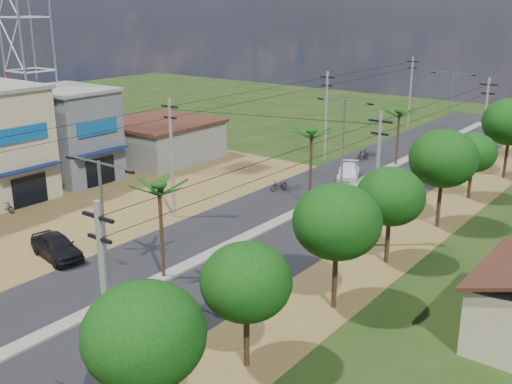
{
  "coord_description": "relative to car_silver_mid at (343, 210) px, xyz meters",
  "views": [
    {
      "loc": [
        23.6,
        -18.2,
        15.48
      ],
      "look_at": [
        -0.16,
        13.18,
        3.0
      ],
      "focal_mm": 42.0,
      "sensor_mm": 36.0,
      "label": 1
    }
  ],
  "objects": [
    {
      "name": "tree_east_g",
      "position": [
        6.35,
        18.82,
        4.51
      ],
      "size": [
        5.0,
        5.0,
        7.38
      ],
      "color": "black",
      "rests_on": "ground"
    },
    {
      "name": "tree_east_d",
      "position": [
        5.95,
        -5.18,
        3.61
      ],
      "size": [
        4.2,
        4.2,
        6.13
      ],
      "color": "black",
      "rests_on": "ground"
    },
    {
      "name": "tree_east_a",
      "position": [
        6.05,
        -25.18,
        3.76
      ],
      "size": [
        4.4,
        4.4,
        6.37
      ],
      "color": "black",
      "rests_on": "ground"
    },
    {
      "name": "utility_pole_w_c",
      "position": [
        -10.45,
        14.82,
        4.03
      ],
      "size": [
        1.6,
        0.24,
        9.0
      ],
      "color": "#605E56",
      "rests_on": "ground"
    },
    {
      "name": "tree_east_f",
      "position": [
        5.75,
        10.82,
        3.16
      ],
      "size": [
        3.8,
        3.8,
        5.52
      ],
      "color": "black",
      "rests_on": "ground"
    },
    {
      "name": "median",
      "position": [
        -3.45,
        -1.18,
        -0.64
      ],
      "size": [
        1.0,
        90.0,
        0.18
      ],
      "primitive_type": "cube",
      "color": "#605E56",
      "rests_on": "ground"
    },
    {
      "name": "dirt_lot_west",
      "position": [
        -18.45,
        -11.18,
        -0.71
      ],
      "size": [
        18.0,
        46.0,
        0.04
      ],
      "primitive_type": "cube",
      "color": "#533E1C",
      "rests_on": "ground"
    },
    {
      "name": "low_shed",
      "position": [
        -24.45,
        4.82,
        1.24
      ],
      "size": [
        10.4,
        10.4,
        3.95
      ],
      "color": "#605E56",
      "rests_on": "ground"
    },
    {
      "name": "utility_pole_w_b",
      "position": [
        -10.45,
        -7.18,
        4.03
      ],
      "size": [
        1.6,
        0.24,
        9.0
      ],
      "color": "#605E56",
      "rests_on": "ground"
    },
    {
      "name": "utility_pole_w_d",
      "position": [
        -10.45,
        35.82,
        4.03
      ],
      "size": [
        1.6,
        0.24,
        9.0
      ],
      "color": "#605E56",
      "rests_on": "ground"
    },
    {
      "name": "road",
      "position": [
        -3.45,
        -4.18,
        -0.71
      ],
      "size": [
        12.0,
        110.0,
        0.04
      ],
      "primitive_type": "cube",
      "color": "black",
      "rests_on": "ground"
    },
    {
      "name": "palm_median_mid",
      "position": [
        -3.45,
        0.82,
        5.17
      ],
      "size": [
        2.0,
        2.0,
        6.55
      ],
      "color": "black",
      "rests_on": "ground"
    },
    {
      "name": "palm_median_far",
      "position": [
        -3.45,
        16.82,
        4.53
      ],
      "size": [
        2.0,
        2.0,
        5.85
      ],
      "color": "black",
      "rests_on": "ground"
    },
    {
      "name": "moto_rider_west_a",
      "position": [
        -7.94,
        3.0,
        -0.27
      ],
      "size": [
        1.0,
        1.86,
        0.93
      ],
      "primitive_type": "imported",
      "rotation": [
        0.0,
        0.0,
        -0.23
      ],
      "color": "black",
      "rests_on": "ground"
    },
    {
      "name": "streetlight_far",
      "position": [
        -3.45,
        30.82,
        4.06
      ],
      "size": [
        5.1,
        0.18,
        8.0
      ],
      "color": "gray",
      "rests_on": "ground"
    },
    {
      "name": "car_silver_mid",
      "position": [
        0.0,
        0.0,
        0.0
      ],
      "size": [
        1.72,
        4.49,
        1.46
      ],
      "primitive_type": "imported",
      "rotation": [
        0.0,
        0.0,
        3.18
      ],
      "color": "#93979B",
      "rests_on": "ground"
    },
    {
      "name": "dirt_shoulder_east",
      "position": [
        5.05,
        -4.18,
        -0.72
      ],
      "size": [
        5.0,
        90.0,
        0.03
      ],
      "primitive_type": "cube",
      "color": "#533E1C",
      "rests_on": "ground"
    },
    {
      "name": "tree_east_b",
      "position": [
        5.85,
        -19.18,
        3.38
      ],
      "size": [
        4.0,
        4.0,
        5.83
      ],
      "color": "black",
      "rests_on": "ground"
    },
    {
      "name": "tree_east_e",
      "position": [
        6.15,
        2.82,
        4.36
      ],
      "size": [
        4.8,
        4.8,
        7.14
      ],
      "color": "black",
      "rests_on": "ground"
    },
    {
      "name": "utility_pole_e_c",
      "position": [
        4.05,
        18.82,
        4.03
      ],
      "size": [
        1.6,
        0.24,
        9.0
      ],
      "color": "#605E56",
      "rests_on": "ground"
    },
    {
      "name": "palm_median_near",
      "position": [
        -3.45,
        -15.18,
        4.81
      ],
      "size": [
        2.0,
        2.0,
        6.15
      ],
      "color": "black",
      "rests_on": "ground"
    },
    {
      "name": "car_parked_dark",
      "position": [
        -10.95,
        -17.15,
        0.06
      ],
      "size": [
        4.91,
        2.7,
        1.58
      ],
      "primitive_type": "imported",
      "rotation": [
        0.0,
        0.0,
        1.38
      ],
      "color": "black",
      "rests_on": "ground"
    },
    {
      "name": "ground",
      "position": [
        -3.45,
        -19.18,
        -0.73
      ],
      "size": [
        160.0,
        160.0,
        0.0
      ],
      "primitive_type": "plane",
      "color": "black",
      "rests_on": "ground"
    },
    {
      "name": "car_white_far",
      "position": [
        -4.95,
        9.83,
        -0.08
      ],
      "size": [
        3.52,
        4.86,
        1.31
      ],
      "primitive_type": "imported",
      "rotation": [
        0.0,
        0.0,
        0.42
      ],
      "color": "silver",
      "rests_on": "ground"
    },
    {
      "name": "streetlight_mid",
      "position": [
        -3.45,
        5.82,
        4.06
      ],
      "size": [
        5.1,
        0.18,
        8.0
      ],
      "color": "gray",
      "rests_on": "ground"
    },
    {
      "name": "shophouse_grey",
      "position": [
        -25.43,
        -5.18,
        3.43
      ],
      "size": [
        9.0,
        6.4,
        8.3
      ],
      "color": "#4B4E52",
      "rests_on": "ground"
    },
    {
      "name": "utility_pole_e_b",
      "position": [
        4.05,
        -3.18,
        4.03
      ],
      "size": [
        1.6,
        0.24,
        9.0
      ],
      "color": "#605E56",
      "rests_on": "ground"
    },
    {
      "name": "streetlight_near",
      "position": [
        -3.45,
        -19.18,
        4.06
      ],
      "size": [
        5.1,
        0.18,
        8.0
      ],
      "color": "gray",
      "rests_on": "ground"
    },
    {
      "name": "moto_rider_west_b",
      "position": [
        -6.99,
        16.61,
        -0.16
      ],
      "size": [
        0.89,
        1.96,
        1.14
      ],
      "primitive_type": "imported",
      "rotation": [
        0.0,
        0.0,
        -0.2
      ],
      "color": "black",
      "rests_on": "ground"
    },
    {
      "name": "tree_east_c",
      "position": [
        6.25,
        -12.18,
        4.13
      ],
      "size": [
        4.6,
        4.6,
        6.83
      ],
      "color": "black",
      "rests_on": "ground"
    },
    {
      "name": "utility_pole_e_a",
      "position": [
        4.05,
        -25.18,
        4.03
      ],
      "size": [
        1.6,
        0.24,
        9.0
      ],
      "color": "#605E56",
      "rests_on": "ground"
    }
  ]
}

